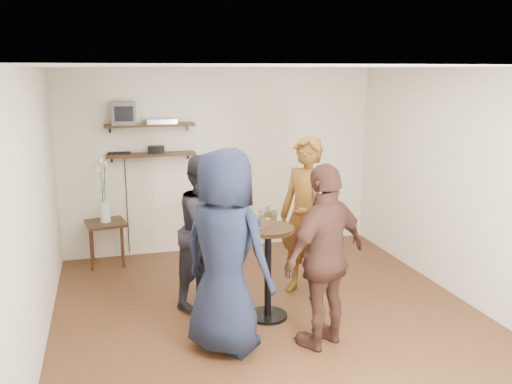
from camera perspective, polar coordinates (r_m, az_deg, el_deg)
room at (r=5.44m, az=1.80°, el=-0.82°), size 4.58×5.08×2.68m
shelf_upper at (r=7.47m, az=-11.13°, el=6.93°), size 1.20×0.25×0.04m
shelf_lower at (r=7.52m, az=-11.01°, el=3.90°), size 1.20×0.25×0.04m
crt_monitor at (r=7.44m, az=-13.79°, el=8.08°), size 0.32×0.30×0.30m
dvd_deck at (r=7.48m, az=-9.93°, el=7.35°), size 0.40×0.24×0.06m
radio at (r=7.52m, az=-10.48°, el=4.44°), size 0.22×0.10×0.10m
power_strip at (r=7.55m, az=-14.21°, el=4.02°), size 0.30×0.05×0.03m
side_table at (r=7.53m, az=-15.49°, el=-3.76°), size 0.57×0.57×0.60m
vase_lilies at (r=7.43m, az=-15.68°, el=-0.89°), size 0.19×0.19×0.92m
drinks_table at (r=5.68m, az=1.26°, el=-7.17°), size 0.54×0.54×1.00m
wine_glass_fl at (r=5.49m, az=0.60°, el=-2.54°), size 0.06×0.06×0.19m
wine_glass_fr at (r=5.53m, az=1.92°, el=-2.52°), size 0.06×0.06×0.18m
wine_glass_bl at (r=5.59m, az=0.84°, el=-2.28°), size 0.06×0.06×0.19m
wine_glass_br at (r=5.57m, az=1.55°, el=-2.17°), size 0.07×0.07×0.22m
person_plaid at (r=6.22m, az=5.34°, el=-2.65°), size 0.77×0.81×1.86m
person_dark at (r=6.02m, az=-5.19°, el=-4.01°), size 1.04×1.03×1.69m
person_navy at (r=4.96m, az=-3.24°, el=-6.32°), size 1.08×1.10×1.91m
person_brown at (r=5.10m, az=7.33°, el=-6.77°), size 1.11×0.85×1.76m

